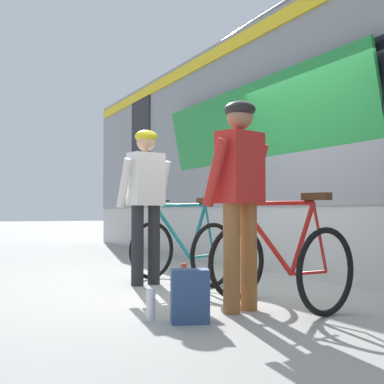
# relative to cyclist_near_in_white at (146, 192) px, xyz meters

# --- Properties ---
(ground_plane) EXTENTS (80.00, 80.00, 0.00)m
(ground_plane) POSITION_rel_cyclist_near_in_white_xyz_m (0.67, -0.50, -1.05)
(ground_plane) COLOR #A09E99
(cyclist_near_in_white) EXTENTS (0.65, 0.38, 1.76)m
(cyclist_near_in_white) POSITION_rel_cyclist_near_in_white_xyz_m (0.00, 0.00, 0.00)
(cyclist_near_in_white) COLOR #232328
(cyclist_near_in_white) RESTS_ON ground
(cyclist_far_in_red) EXTENTS (0.66, 0.43, 1.76)m
(cyclist_far_in_red) POSITION_rel_cyclist_near_in_white_xyz_m (0.12, -1.86, 0.00)
(cyclist_far_in_red) COLOR #935B2D
(cyclist_far_in_red) RESTS_ON ground
(bicycle_near_teal) EXTENTS (1.02, 1.24, 0.99)m
(bicycle_near_teal) POSITION_rel_cyclist_near_in_white_xyz_m (0.42, -0.06, -0.65)
(bicycle_near_teal) COLOR black
(bicycle_near_teal) RESTS_ON ground
(bicycle_far_red) EXTENTS (0.93, 1.20, 0.99)m
(bicycle_far_red) POSITION_rel_cyclist_near_in_white_xyz_m (0.52, -1.85, -0.65)
(bicycle_far_red) COLOR black
(bicycle_far_red) RESTS_ON ground
(backpack_on_platform) EXTENTS (0.32, 0.26, 0.40)m
(backpack_on_platform) POSITION_rel_cyclist_near_in_white_xyz_m (-0.45, -2.07, -0.85)
(backpack_on_platform) COLOR navy
(backpack_on_platform) RESTS_ON ground
(water_bottle_near_the_bikes) EXTENTS (0.07, 0.07, 0.19)m
(water_bottle_near_the_bikes) POSITION_rel_cyclist_near_in_white_xyz_m (0.61, 0.27, -0.96)
(water_bottle_near_the_bikes) COLOR red
(water_bottle_near_the_bikes) RESTS_ON ground
(water_bottle_by_the_backpack) EXTENTS (0.07, 0.07, 0.24)m
(water_bottle_by_the_backpack) POSITION_rel_cyclist_near_in_white_xyz_m (-0.68, -1.87, -0.94)
(water_bottle_by_the_backpack) COLOR silver
(water_bottle_by_the_backpack) RESTS_ON ground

